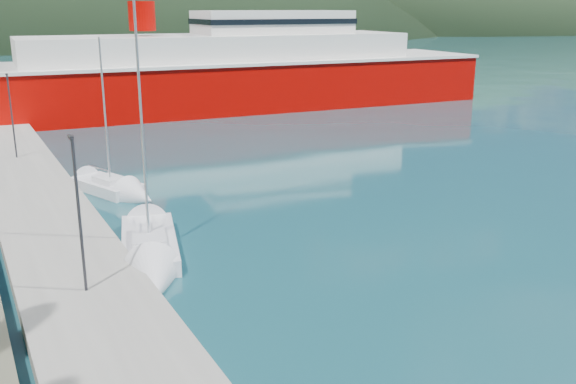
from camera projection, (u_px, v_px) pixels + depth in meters
ground at (24, 71)px, 119.54m from camera, size 1400.00×1400.00×0.00m
quay at (43, 214)px, 35.44m from camera, size 5.00×88.00×0.80m
lamp_posts at (73, 202)px, 24.96m from camera, size 0.15×49.08×6.06m
sailboat_near at (151, 263)px, 28.75m from camera, size 4.82×10.01×13.93m
sailboat_mid at (124, 192)px, 39.99m from camera, size 4.72×7.53×10.56m
ferry at (224, 75)px, 74.18m from camera, size 64.39×16.71×12.67m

